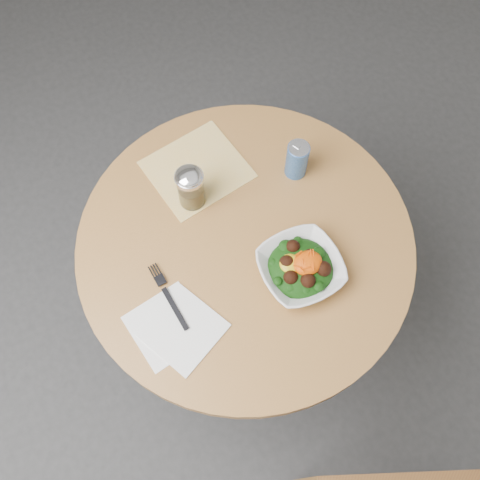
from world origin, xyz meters
The scene contains 8 objects.
ground centered at (0.00, 0.00, 0.00)m, with size 6.00×6.00×0.00m, color #303032.
table centered at (0.00, 0.00, 0.55)m, with size 0.90×0.90×0.75m.
cloth_napkin centered at (-0.02, 0.26, 0.75)m, with size 0.26×0.24×0.00m, color orange.
paper_napkins centered at (-0.26, -0.13, 0.75)m, with size 0.24×0.23×0.00m.
salad_bowl centered at (0.08, -0.14, 0.78)m, with size 0.21×0.21×0.08m.
fork centered at (-0.25, -0.05, 0.76)m, with size 0.03×0.20×0.00m.
spice_shaker centered at (-0.07, 0.17, 0.82)m, with size 0.08×0.08×0.14m.
beverage_can centered at (0.22, 0.13, 0.81)m, with size 0.06×0.06×0.12m.
Camera 1 is at (-0.28, -0.53, 2.03)m, focal length 40.00 mm.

